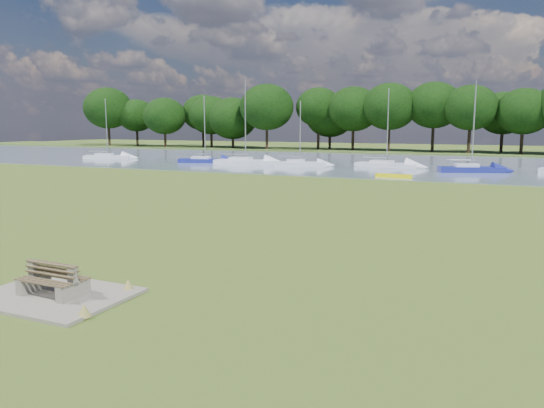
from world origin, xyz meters
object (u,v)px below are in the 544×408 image
at_px(sailboat_2, 107,156).
at_px(bench_pair, 53,280).
at_px(sailboat_0, 299,162).
at_px(sailboat_6, 386,163).
at_px(sailboat_4, 205,159).
at_px(sailboat_7, 471,167).
at_px(kayak, 394,176).
at_px(sailboat_8, 245,160).

bearing_deg(sailboat_2, bench_pair, -70.59).
relative_size(sailboat_0, sailboat_2, 0.89).
distance_m(sailboat_0, sailboat_2, 29.88).
bearing_deg(sailboat_0, sailboat_6, -1.70).
height_order(sailboat_4, sailboat_7, sailboat_7).
distance_m(sailboat_6, sailboat_7, 9.75).
relative_size(bench_pair, sailboat_4, 0.23).
bearing_deg(sailboat_6, sailboat_4, -167.30).
height_order(kayak, sailboat_6, sailboat_6).
distance_m(bench_pair, sailboat_6, 49.59).
relative_size(kayak, sailboat_4, 0.39).
height_order(bench_pair, sailboat_2, sailboat_2).
height_order(bench_pair, sailboat_7, sailboat_7).
height_order(sailboat_7, sailboat_8, sailboat_8).
relative_size(sailboat_4, sailboat_8, 0.81).
distance_m(sailboat_0, sailboat_8, 7.10).
bearing_deg(sailboat_6, bench_pair, -82.42).
height_order(bench_pair, sailboat_0, sailboat_0).
distance_m(kayak, sailboat_4, 27.23).
bearing_deg(sailboat_7, sailboat_0, 160.01).
distance_m(bench_pair, sailboat_0, 47.77).
bearing_deg(sailboat_8, sailboat_2, 165.41).
bearing_deg(sailboat_4, sailboat_7, -17.60).
relative_size(sailboat_0, sailboat_6, 0.85).
distance_m(kayak, sailboat_7, 10.55).
bearing_deg(sailboat_2, sailboat_6, -18.59).
bearing_deg(sailboat_4, kayak, -36.24).
relative_size(kayak, sailboat_0, 0.44).
xyz_separation_m(bench_pair, sailboat_6, (-1.32, 49.57, -0.02)).
bearing_deg(sailboat_4, sailboat_6, -10.39).
xyz_separation_m(bench_pair, kayak, (1.95, 38.00, -0.29)).
bearing_deg(sailboat_8, sailboat_4, 165.40).
bearing_deg(kayak, bench_pair, -88.70).
bearing_deg(bench_pair, sailboat_8, 112.21).
xyz_separation_m(bench_pair, sailboat_4, (-23.76, 46.96, 0.01)).
height_order(sailboat_2, sailboat_6, sailboat_6).
bearing_deg(sailboat_6, sailboat_0, -156.10).
height_order(bench_pair, sailboat_4, sailboat_4).
height_order(kayak, sailboat_4, sailboat_4).
distance_m(bench_pair, sailboat_4, 52.63).
xyz_separation_m(kayak, sailboat_2, (-42.50, 10.12, 0.28)).
bearing_deg(sailboat_7, sailboat_6, 142.23).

